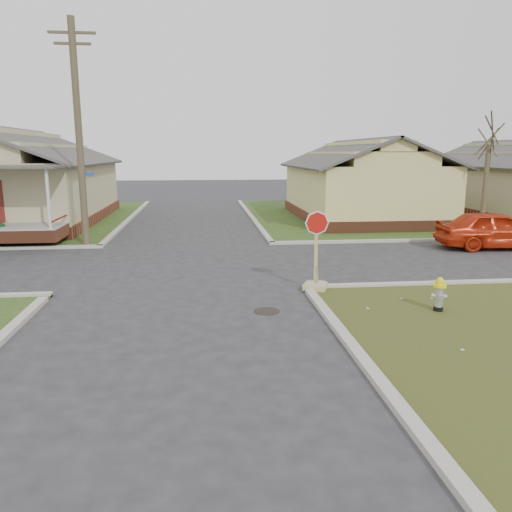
{
  "coord_description": "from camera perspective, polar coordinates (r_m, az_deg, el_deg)",
  "views": [
    {
      "loc": [
        0.66,
        -12.27,
        3.89
      ],
      "look_at": [
        2.09,
        1.0,
        1.1
      ],
      "focal_mm": 35.0,
      "sensor_mm": 36.0,
      "label": 1
    }
  ],
  "objects": [
    {
      "name": "fire_hydrant",
      "position": [
        13.05,
        20.22,
        -3.92
      ],
      "size": [
        0.32,
        0.32,
        0.85
      ],
      "rotation": [
        0.0,
        0.0,
        -0.39
      ],
      "color": "black",
      "rests_on": "ground"
    },
    {
      "name": "red_sedan",
      "position": [
        22.62,
        25.6,
        2.73
      ],
      "size": [
        4.7,
        2.18,
        1.56
      ],
      "primitive_type": "imported",
      "rotation": [
        0.0,
        0.0,
        1.49
      ],
      "color": "red",
      "rests_on": "ground"
    },
    {
      "name": "tree_mid_right",
      "position": [
        26.19,
        24.68,
        6.92
      ],
      "size": [
        0.22,
        0.22,
        4.2
      ],
      "primitive_type": "cylinder",
      "color": "#413625",
      "rests_on": "verge_far_right"
    },
    {
      "name": "side_house_yellow",
      "position": [
        30.3,
        11.94,
        8.32
      ],
      "size": [
        7.6,
        11.6,
        4.7
      ],
      "color": "brown",
      "rests_on": "ground"
    },
    {
      "name": "utility_pole",
      "position": [
        21.74,
        -19.6,
        13.17
      ],
      "size": [
        1.8,
        0.28,
        9.0
      ],
      "color": "#413625",
      "rests_on": "ground"
    },
    {
      "name": "ground",
      "position": [
        12.89,
        -8.85,
        -5.9
      ],
      "size": [
        120.0,
        120.0,
        0.0
      ],
      "primitive_type": "plane",
      "color": "#29292B",
      "rests_on": "ground"
    },
    {
      "name": "manhole",
      "position": [
        12.49,
        1.24,
        -6.31
      ],
      "size": [
        0.64,
        0.64,
        0.01
      ],
      "primitive_type": "cylinder",
      "color": "black",
      "rests_on": "ground"
    },
    {
      "name": "curbs",
      "position": [
        17.72,
        -8.14,
        -1.0
      ],
      "size": [
        80.0,
        40.0,
        0.12
      ],
      "primitive_type": null,
      "color": "#ACA79B",
      "rests_on": "ground"
    },
    {
      "name": "corner_house",
      "position": [
        30.9,
        -26.57,
        7.58
      ],
      "size": [
        10.1,
        15.5,
        5.3
      ],
      "color": "brown",
      "rests_on": "ground"
    },
    {
      "name": "stop_sign",
      "position": [
        14.27,
        6.82,
        -1.88
      ],
      "size": [
        0.64,
        0.62,
        2.25
      ],
      "rotation": [
        0.0,
        0.0,
        -0.37
      ],
      "color": "tan",
      "rests_on": "ground"
    }
  ]
}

